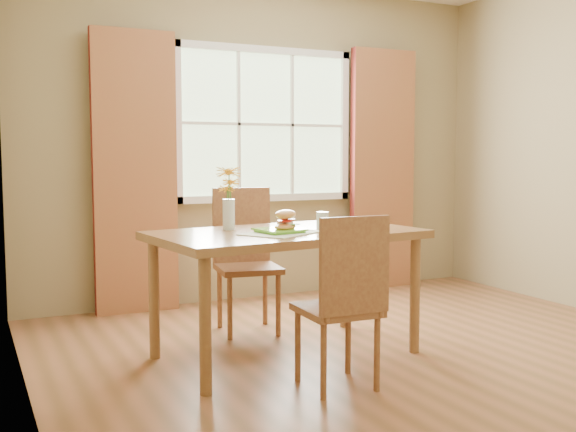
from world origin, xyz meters
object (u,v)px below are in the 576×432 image
at_px(croissant_sandwich, 286,220).
at_px(flower_vase, 229,192).
at_px(dining_table, 286,244).
at_px(chair_near, 344,295).
at_px(water_glass, 322,222).
at_px(chair_far, 245,252).

relative_size(croissant_sandwich, flower_vase, 0.52).
relative_size(dining_table, croissant_sandwich, 8.37).
bearing_deg(chair_near, croissant_sandwich, 98.56).
relative_size(water_glass, flower_vase, 0.29).
bearing_deg(water_glass, dining_table, 160.87).
bearing_deg(chair_far, dining_table, -82.56).
relative_size(chair_near, chair_far, 0.93).
xyz_separation_m(chair_far, water_glass, (0.20, -0.78, 0.28)).
distance_m(croissant_sandwich, flower_vase, 0.44).
bearing_deg(chair_far, water_glass, -67.28).
height_order(chair_near, chair_far, chair_far).
bearing_deg(water_glass, chair_near, -108.80).
relative_size(dining_table, chair_near, 1.80).
xyz_separation_m(chair_near, croissant_sandwich, (-0.06, 0.57, 0.35)).
relative_size(croissant_sandwich, water_glass, 1.77).
xyz_separation_m(chair_near, flower_vase, (-0.29, 0.91, 0.50)).
bearing_deg(croissant_sandwich, water_glass, -24.26).
height_order(chair_far, water_glass, chair_far).
distance_m(dining_table, chair_near, 0.73).
height_order(chair_near, flower_vase, flower_vase).
xyz_separation_m(dining_table, flower_vase, (-0.30, 0.21, 0.32)).
distance_m(chair_near, water_glass, 0.74).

